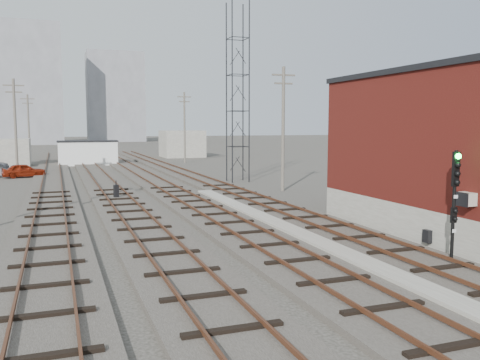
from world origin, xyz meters
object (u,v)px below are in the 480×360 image
switch_stand (116,192)px  car_red (24,170)px  signal_mast (455,198)px  site_trailer (88,153)px

switch_stand → car_red: bearing=92.5°
signal_mast → site_trailer: (-9.16, 50.44, -0.82)m
site_trailer → car_red: (-6.48, -13.38, -0.85)m
switch_stand → car_red: size_ratio=0.31×
signal_mast → switch_stand: signal_mast is taller
car_red → signal_mast: bearing=-167.9°
car_red → switch_stand: bearing=-170.8°
switch_stand → car_red: (-6.40, 17.56, 0.09)m
site_trailer → car_red: bearing=-115.3°
signal_mast → site_trailer: bearing=100.3°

